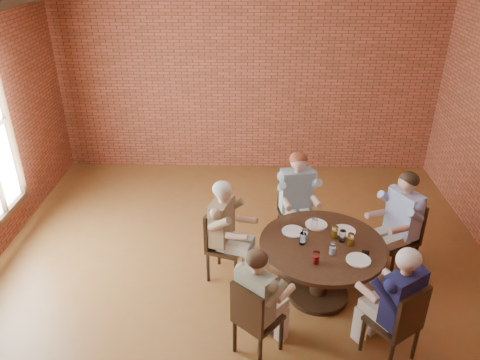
{
  "coord_description": "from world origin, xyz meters",
  "views": [
    {
      "loc": [
        0.1,
        -4.31,
        3.79
      ],
      "look_at": [
        -0.05,
        1.0,
        1.01
      ],
      "focal_mm": 35.0,
      "sensor_mm": 36.0,
      "label": 1
    }
  ],
  "objects_px": {
    "diner_a": "(398,223)",
    "diner_b": "(297,201)",
    "chair_e": "(400,322)",
    "diner_e": "(395,304)",
    "chair_c": "(220,241)",
    "dining_table": "(321,259)",
    "diner_d": "(259,303)",
    "chair_a": "(402,233)",
    "chair_d": "(253,318)",
    "chair_b": "(295,208)",
    "diner_c": "(226,231)",
    "smartphone": "(365,255)"
  },
  "relations": [
    {
      "from": "chair_d",
      "to": "chair_e",
      "type": "xyz_separation_m",
      "value": [
        1.41,
        -0.03,
        0.01
      ]
    },
    {
      "from": "dining_table",
      "to": "chair_d",
      "type": "height_order",
      "value": "chair_d"
    },
    {
      "from": "dining_table",
      "to": "diner_e",
      "type": "height_order",
      "value": "diner_e"
    },
    {
      "from": "chair_e",
      "to": "diner_a",
      "type": "bearing_deg",
      "value": -138.23
    },
    {
      "from": "chair_c",
      "to": "smartphone",
      "type": "bearing_deg",
      "value": -92.3
    },
    {
      "from": "chair_d",
      "to": "smartphone",
      "type": "relative_size",
      "value": 5.77
    },
    {
      "from": "diner_a",
      "to": "diner_e",
      "type": "bearing_deg",
      "value": -44.98
    },
    {
      "from": "chair_c",
      "to": "dining_table",
      "type": "bearing_deg",
      "value": -90.0
    },
    {
      "from": "chair_b",
      "to": "diner_b",
      "type": "bearing_deg",
      "value": -90.0
    },
    {
      "from": "diner_d",
      "to": "diner_b",
      "type": "bearing_deg",
      "value": -64.76
    },
    {
      "from": "chair_d",
      "to": "diner_d",
      "type": "height_order",
      "value": "diner_d"
    },
    {
      "from": "dining_table",
      "to": "smartphone",
      "type": "bearing_deg",
      "value": -25.89
    },
    {
      "from": "chair_e",
      "to": "smartphone",
      "type": "distance_m",
      "value": 0.79
    },
    {
      "from": "diner_a",
      "to": "chair_d",
      "type": "xyz_separation_m",
      "value": [
        -1.76,
        -1.45,
        -0.19
      ]
    },
    {
      "from": "chair_b",
      "to": "chair_d",
      "type": "distance_m",
      "value": 2.13
    },
    {
      "from": "dining_table",
      "to": "diner_a",
      "type": "bearing_deg",
      "value": 28.97
    },
    {
      "from": "diner_c",
      "to": "smartphone",
      "type": "distance_m",
      "value": 1.62
    },
    {
      "from": "chair_d",
      "to": "diner_e",
      "type": "height_order",
      "value": "diner_e"
    },
    {
      "from": "diner_d",
      "to": "chair_e",
      "type": "distance_m",
      "value": 1.37
    },
    {
      "from": "chair_c",
      "to": "diner_d",
      "type": "distance_m",
      "value": 1.3
    },
    {
      "from": "chair_b",
      "to": "diner_d",
      "type": "bearing_deg",
      "value": -114.61
    },
    {
      "from": "diner_c",
      "to": "diner_e",
      "type": "distance_m",
      "value": 2.07
    },
    {
      "from": "dining_table",
      "to": "diner_b",
      "type": "relative_size",
      "value": 1.05
    },
    {
      "from": "diner_d",
      "to": "chair_e",
      "type": "xyz_separation_m",
      "value": [
        1.36,
        -0.08,
        -0.13
      ]
    },
    {
      "from": "chair_a",
      "to": "diner_d",
      "type": "distance_m",
      "value": 2.3
    },
    {
      "from": "diner_a",
      "to": "diner_e",
      "type": "relative_size",
      "value": 1.03
    },
    {
      "from": "chair_a",
      "to": "chair_b",
      "type": "distance_m",
      "value": 1.4
    },
    {
      "from": "chair_a",
      "to": "chair_b",
      "type": "relative_size",
      "value": 1.0
    },
    {
      "from": "smartphone",
      "to": "chair_d",
      "type": "bearing_deg",
      "value": -130.87
    },
    {
      "from": "dining_table",
      "to": "diner_d",
      "type": "relative_size",
      "value": 1.12
    },
    {
      "from": "diner_b",
      "to": "diner_d",
      "type": "xyz_separation_m",
      "value": [
        -0.52,
        -1.91,
        -0.04
      ]
    },
    {
      "from": "dining_table",
      "to": "diner_b",
      "type": "height_order",
      "value": "diner_b"
    },
    {
      "from": "diner_a",
      "to": "diner_e",
      "type": "xyz_separation_m",
      "value": [
        -0.4,
        -1.41,
        -0.02
      ]
    },
    {
      "from": "diner_e",
      "to": "diner_b",
      "type": "bearing_deg",
      "value": -102.35
    },
    {
      "from": "diner_a",
      "to": "diner_b",
      "type": "distance_m",
      "value": 1.3
    },
    {
      "from": "diner_b",
      "to": "chair_e",
      "type": "height_order",
      "value": "diner_b"
    },
    {
      "from": "diner_c",
      "to": "diner_b",
      "type": "bearing_deg",
      "value": -33.63
    },
    {
      "from": "chair_e",
      "to": "smartphone",
      "type": "xyz_separation_m",
      "value": [
        -0.22,
        0.72,
        0.25
      ]
    },
    {
      "from": "chair_a",
      "to": "chair_b",
      "type": "height_order",
      "value": "chair_a"
    },
    {
      "from": "diner_a",
      "to": "chair_d",
      "type": "height_order",
      "value": "diner_a"
    },
    {
      "from": "diner_b",
      "to": "chair_e",
      "type": "bearing_deg",
      "value": -77.7
    },
    {
      "from": "chair_c",
      "to": "diner_d",
      "type": "height_order",
      "value": "diner_d"
    },
    {
      "from": "chair_e",
      "to": "smartphone",
      "type": "relative_size",
      "value": 5.95
    },
    {
      "from": "diner_c",
      "to": "smartphone",
      "type": "xyz_separation_m",
      "value": [
        1.52,
        -0.55,
        0.1
      ]
    },
    {
      "from": "chair_b",
      "to": "chair_d",
      "type": "relative_size",
      "value": 1.05
    },
    {
      "from": "diner_b",
      "to": "chair_c",
      "type": "distance_m",
      "value": 1.21
    },
    {
      "from": "diner_a",
      "to": "chair_c",
      "type": "height_order",
      "value": "diner_a"
    },
    {
      "from": "dining_table",
      "to": "chair_e",
      "type": "relative_size",
      "value": 1.52
    },
    {
      "from": "diner_a",
      "to": "diner_b",
      "type": "relative_size",
      "value": 1.0
    },
    {
      "from": "diner_c",
      "to": "chair_a",
      "type": "bearing_deg",
      "value": -65.91
    }
  ]
}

